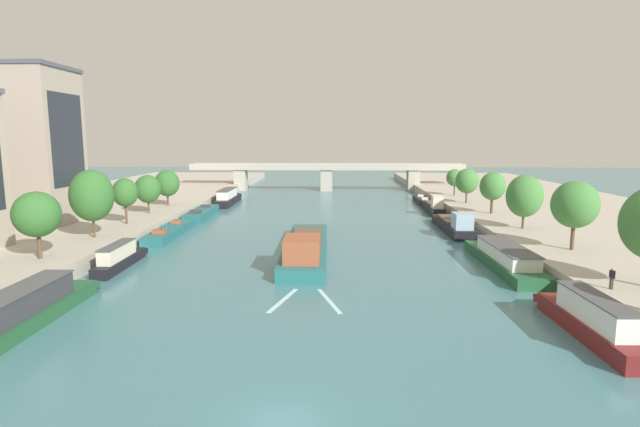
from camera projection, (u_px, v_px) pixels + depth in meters
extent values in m
plane|color=#42757F|center=(281.00, 424.00, 22.07)|extent=(400.00, 400.00, 0.00)
cube|color=#B7AD9E|center=(72.00, 214.00, 77.57)|extent=(36.00, 170.00, 1.65)
cube|color=#B7AD9E|center=(578.00, 217.00, 75.02)|extent=(36.00, 170.00, 1.65)
cube|color=#23666B|center=(306.00, 248.00, 54.70)|extent=(4.76, 23.58, 1.18)
cube|color=#23666B|center=(310.00, 228.00, 66.65)|extent=(4.21, 1.31, 0.96)
cube|color=#23666B|center=(306.00, 243.00, 54.60)|extent=(4.85, 23.59, 0.06)
cube|color=#9E5133|center=(302.00, 249.00, 46.53)|extent=(3.38, 4.75, 2.18)
cube|color=black|center=(303.00, 240.00, 48.81)|extent=(2.65, 0.07, 0.61)
cube|color=brown|center=(307.00, 237.00, 56.90)|extent=(3.62, 12.28, 0.36)
cylinder|color=#232328|center=(309.00, 252.00, 47.53)|extent=(0.07, 0.07, 1.10)
cube|color=silver|center=(329.00, 301.00, 38.85)|extent=(2.08, 5.85, 0.03)
cube|color=silver|center=(283.00, 300.00, 38.91)|extent=(1.92, 5.89, 0.03)
cube|color=#235633|center=(33.00, 315.00, 34.19)|extent=(2.68, 13.41, 1.03)
cube|color=#235633|center=(83.00, 284.00, 41.14)|extent=(2.47, 1.24, 0.88)
cube|color=#235633|center=(32.00, 308.00, 34.11)|extent=(2.74, 13.41, 0.06)
cube|color=#38383D|center=(25.00, 299.00, 33.33)|extent=(2.18, 8.58, 1.59)
cube|color=#4C4C51|center=(24.00, 287.00, 33.20)|extent=(2.34, 8.84, 0.08)
cube|color=black|center=(120.00, 263.00, 48.73)|extent=(1.77, 9.50, 0.95)
cube|color=black|center=(139.00, 250.00, 53.74)|extent=(1.55, 1.23, 0.84)
cube|color=black|center=(120.00, 258.00, 48.65)|extent=(1.81, 9.51, 0.06)
cube|color=beige|center=(117.00, 252.00, 48.07)|extent=(1.43, 6.09, 1.37)
cube|color=#4C4C51|center=(117.00, 245.00, 47.96)|extent=(1.53, 6.27, 0.08)
cylinder|color=#232328|center=(109.00, 259.00, 45.75)|extent=(0.07, 0.07, 1.10)
cube|color=#23666B|center=(169.00, 232.00, 64.48)|extent=(3.15, 14.47, 1.06)
cube|color=#23666B|center=(185.00, 222.00, 71.92)|extent=(2.60, 1.31, 0.90)
cube|color=#23666B|center=(169.00, 228.00, 64.39)|extent=(3.20, 14.47, 0.06)
cube|color=#9E5133|center=(176.00, 222.00, 67.49)|extent=(1.38, 0.94, 0.40)
cube|color=#9E5133|center=(159.00, 232.00, 60.37)|extent=(1.52, 1.15, 0.48)
cylinder|color=#232328|center=(162.00, 229.00, 60.04)|extent=(0.07, 0.07, 1.10)
cube|color=#23666B|center=(201.00, 214.00, 79.67)|extent=(3.36, 13.33, 1.20)
cube|color=#23666B|center=(211.00, 207.00, 86.54)|extent=(2.80, 1.34, 0.97)
cube|color=#23666B|center=(201.00, 210.00, 79.57)|extent=(3.41, 13.33, 0.06)
cube|color=#38383D|center=(205.00, 206.00, 82.42)|extent=(1.48, 0.95, 0.40)
cube|color=#38383D|center=(195.00, 212.00, 75.87)|extent=(1.64, 1.15, 0.48)
cylinder|color=#232328|center=(198.00, 210.00, 75.56)|extent=(0.07, 0.07, 1.10)
cube|color=black|center=(228.00, 201.00, 96.06)|extent=(2.74, 14.40, 1.28)
cube|color=black|center=(235.00, 196.00, 103.49)|extent=(2.44, 1.30, 1.01)
cube|color=black|center=(228.00, 197.00, 95.96)|extent=(2.79, 14.40, 0.06)
cube|color=white|center=(227.00, 194.00, 95.13)|extent=(2.22, 9.22, 1.56)
cube|color=#4C4C51|center=(227.00, 189.00, 95.01)|extent=(2.37, 9.50, 0.08)
cylinder|color=#232328|center=(225.00, 197.00, 91.61)|extent=(0.07, 0.07, 1.10)
cube|color=maroon|center=(589.00, 328.00, 31.66)|extent=(2.27, 10.98, 1.15)
cube|color=maroon|center=(549.00, 298.00, 37.39)|extent=(1.90, 1.29, 0.94)
cube|color=maroon|center=(590.00, 319.00, 31.57)|extent=(2.31, 10.98, 0.06)
cube|color=white|center=(596.00, 310.00, 30.90)|extent=(1.80, 7.03, 1.57)
cube|color=#4C4C51|center=(597.00, 297.00, 30.78)|extent=(1.93, 7.25, 0.08)
cylinder|color=#232328|center=(627.00, 331.00, 28.24)|extent=(0.07, 0.07, 1.10)
cube|color=#235633|center=(503.00, 262.00, 48.81)|extent=(3.50, 16.00, 1.01)
cube|color=#235633|center=(478.00, 244.00, 57.02)|extent=(3.08, 1.27, 0.87)
cube|color=#235633|center=(504.00, 257.00, 48.73)|extent=(3.56, 16.00, 0.06)
cube|color=white|center=(507.00, 253.00, 47.84)|extent=(2.82, 10.25, 1.23)
cube|color=#4C4C51|center=(507.00, 246.00, 47.75)|extent=(3.02, 10.56, 0.08)
cylinder|color=#232328|center=(528.00, 264.00, 43.90)|extent=(0.07, 0.07, 1.10)
cube|color=black|center=(453.00, 227.00, 68.01)|extent=(2.97, 14.39, 1.15)
cube|color=black|center=(441.00, 217.00, 75.45)|extent=(2.82, 1.24, 0.94)
cube|color=black|center=(453.00, 223.00, 67.92)|extent=(3.03, 14.39, 0.06)
cube|color=#9EBCD6|center=(462.00, 221.00, 62.93)|extent=(2.23, 2.88, 2.00)
cube|color=black|center=(460.00, 217.00, 64.32)|extent=(1.78, 0.03, 0.56)
cube|color=brown|center=(451.00, 219.00, 69.31)|extent=(2.32, 7.48, 0.36)
cylinder|color=#232328|center=(465.00, 224.00, 63.55)|extent=(0.07, 0.07, 1.10)
cube|color=black|center=(433.00, 209.00, 84.98)|extent=(2.55, 11.26, 1.24)
cube|color=black|center=(428.00, 204.00, 90.84)|extent=(2.18, 1.31, 0.99)
cube|color=black|center=(433.00, 205.00, 84.88)|extent=(2.60, 11.26, 0.06)
cube|color=beige|center=(437.00, 202.00, 80.97)|extent=(1.75, 2.28, 2.05)
cube|color=black|center=(436.00, 199.00, 82.04)|extent=(1.35, 0.07, 0.57)
cube|color=brown|center=(432.00, 203.00, 85.96)|extent=(1.91, 5.87, 0.36)
cylinder|color=#232328|center=(439.00, 204.00, 81.46)|extent=(0.07, 0.07, 1.10)
cube|color=black|center=(422.00, 201.00, 97.71)|extent=(2.41, 10.73, 0.91)
cube|color=black|center=(418.00, 197.00, 103.32)|extent=(2.15, 1.23, 0.82)
cube|color=black|center=(422.00, 198.00, 97.63)|extent=(2.45, 10.74, 0.06)
cube|color=beige|center=(420.00, 196.00, 99.92)|extent=(1.13, 0.92, 0.40)
cube|color=beige|center=(425.00, 199.00, 94.63)|extent=(1.25, 1.12, 0.48)
cylinder|color=#232328|center=(427.00, 197.00, 94.36)|extent=(0.07, 0.07, 1.10)
cylinder|color=brown|center=(39.00, 243.00, 45.38)|extent=(0.37, 0.37, 2.97)
ellipsoid|color=#336B2D|center=(37.00, 214.00, 44.98)|extent=(4.15, 4.15, 4.18)
cylinder|color=brown|center=(94.00, 224.00, 55.15)|extent=(0.25, 0.25, 3.13)
ellipsoid|color=#336B2D|center=(92.00, 196.00, 54.68)|extent=(4.68, 4.68, 5.73)
cylinder|color=brown|center=(126.00, 212.00, 64.04)|extent=(0.29, 0.29, 3.05)
ellipsoid|color=#336B2D|center=(125.00, 193.00, 63.66)|extent=(3.22, 3.22, 3.69)
cylinder|color=brown|center=(149.00, 205.00, 73.27)|extent=(0.27, 0.27, 2.47)
ellipsoid|color=#336B2D|center=(148.00, 189.00, 72.92)|extent=(3.74, 3.74, 4.09)
cylinder|color=brown|center=(168.00, 198.00, 81.50)|extent=(0.32, 0.32, 2.50)
ellipsoid|color=#336B2D|center=(167.00, 183.00, 81.13)|extent=(3.98, 3.98, 4.31)
cylinder|color=brown|center=(573.00, 234.00, 49.00)|extent=(0.37, 0.37, 3.26)
ellipsoid|color=#427F3D|center=(575.00, 204.00, 48.56)|extent=(4.46, 4.46, 4.66)
cylinder|color=brown|center=(523.00, 218.00, 60.56)|extent=(0.29, 0.29, 2.61)
ellipsoid|color=#427F3D|center=(525.00, 196.00, 60.15)|extent=(4.33, 4.33, 5.15)
cylinder|color=brown|center=(492.00, 204.00, 72.85)|extent=(0.40, 0.40, 2.90)
ellipsoid|color=#427F3D|center=(493.00, 186.00, 72.46)|extent=(3.70, 3.70, 4.11)
cylinder|color=brown|center=(466.00, 195.00, 84.75)|extent=(0.29, 0.29, 2.60)
ellipsoid|color=#427F3D|center=(467.00, 181.00, 84.38)|extent=(3.88, 3.88, 4.25)
cylinder|color=brown|center=(454.00, 189.00, 96.07)|extent=(0.28, 0.28, 2.51)
ellipsoid|color=#427F3D|center=(455.00, 178.00, 95.75)|extent=(3.25, 3.25, 3.34)
cube|color=#A89989|center=(16.00, 148.00, 63.37)|extent=(13.50, 9.48, 19.50)
cube|color=#4C515B|center=(9.00, 67.00, 61.86)|extent=(13.90, 9.76, 0.50)
cube|color=#232833|center=(68.00, 140.00, 63.00)|extent=(0.04, 7.58, 11.70)
cube|color=#ADA899|center=(327.00, 168.00, 120.00)|extent=(65.95, 4.40, 0.60)
cube|color=#ADA899|center=(326.00, 166.00, 117.91)|extent=(65.95, 0.30, 0.90)
cube|color=#ADA899|center=(327.00, 165.00, 121.86)|extent=(65.95, 0.30, 0.90)
cube|color=#ADA899|center=(241.00, 180.00, 121.11)|extent=(2.80, 3.60, 5.08)
cube|color=#ADA899|center=(327.00, 180.00, 120.42)|extent=(2.80, 3.60, 5.08)
cube|color=#ADA899|center=(413.00, 180.00, 119.73)|extent=(2.80, 3.60, 5.08)
cylinder|color=#473D33|center=(610.00, 283.00, 36.40)|extent=(0.13, 0.13, 0.84)
cylinder|color=#473D33|center=(613.00, 284.00, 36.21)|extent=(0.13, 0.13, 0.84)
cube|color=black|center=(612.00, 274.00, 36.20)|extent=(0.29, 0.39, 0.56)
sphere|color=tan|center=(613.00, 269.00, 36.14)|extent=(0.21, 0.21, 0.21)
cylinder|color=black|center=(610.00, 273.00, 36.41)|extent=(0.09, 0.09, 0.54)
cylinder|color=black|center=(615.00, 275.00, 35.99)|extent=(0.09, 0.09, 0.54)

